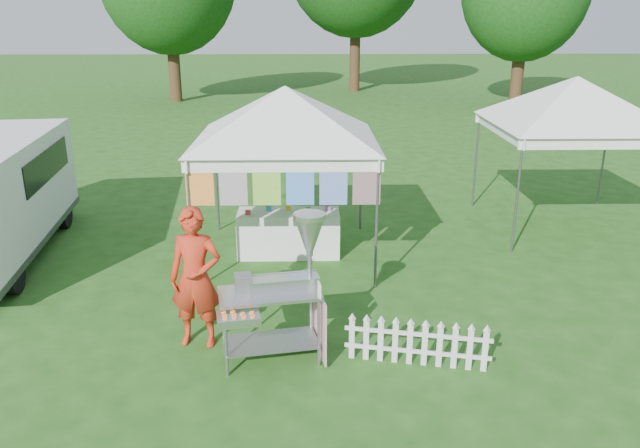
{
  "coord_description": "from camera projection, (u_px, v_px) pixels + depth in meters",
  "views": [
    {
      "loc": [
        0.36,
        -6.95,
        4.15
      ],
      "look_at": [
        0.55,
        2.0,
        1.1
      ],
      "focal_mm": 35.0,
      "sensor_mm": 36.0,
      "label": 1
    }
  ],
  "objects": [
    {
      "name": "canopy_main",
      "position": [
        285.0,
        86.0,
        10.25
      ],
      "size": [
        4.24,
        4.24,
        3.45
      ],
      "color": "#59595E",
      "rests_on": "ground"
    },
    {
      "name": "canopy_right",
      "position": [
        578.0,
        76.0,
        11.78
      ],
      "size": [
        4.24,
        4.24,
        3.45
      ],
      "color": "#59595E",
      "rests_on": "ground"
    },
    {
      "name": "ground",
      "position": [
        280.0,
        357.0,
        7.91
      ],
      "size": [
        120.0,
        120.0,
        0.0
      ],
      "primitive_type": "plane",
      "color": "#214C15",
      "rests_on": "ground"
    },
    {
      "name": "vendor",
      "position": [
        196.0,
        278.0,
        7.95
      ],
      "size": [
        0.73,
        0.53,
        1.87
      ],
      "primitive_type": "imported",
      "rotation": [
        0.0,
        0.0,
        -0.12
      ],
      "color": "red",
      "rests_on": "ground"
    },
    {
      "name": "display_table",
      "position": [
        289.0,
        233.0,
        11.14
      ],
      "size": [
        1.8,
        0.7,
        0.8
      ],
      "primitive_type": "cube",
      "color": "white",
      "rests_on": "ground"
    },
    {
      "name": "picket_fence",
      "position": [
        417.0,
        344.0,
        7.65
      ],
      "size": [
        1.77,
        0.4,
        0.56
      ],
      "rotation": [
        0.0,
        0.0,
        -0.21
      ],
      "color": "silver",
      "rests_on": "ground"
    },
    {
      "name": "donut_cart",
      "position": [
        285.0,
        278.0,
        7.52
      ],
      "size": [
        1.37,
        1.14,
        1.89
      ],
      "rotation": [
        0.0,
        0.0,
        0.18
      ],
      "color": "gray",
      "rests_on": "ground"
    }
  ]
}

